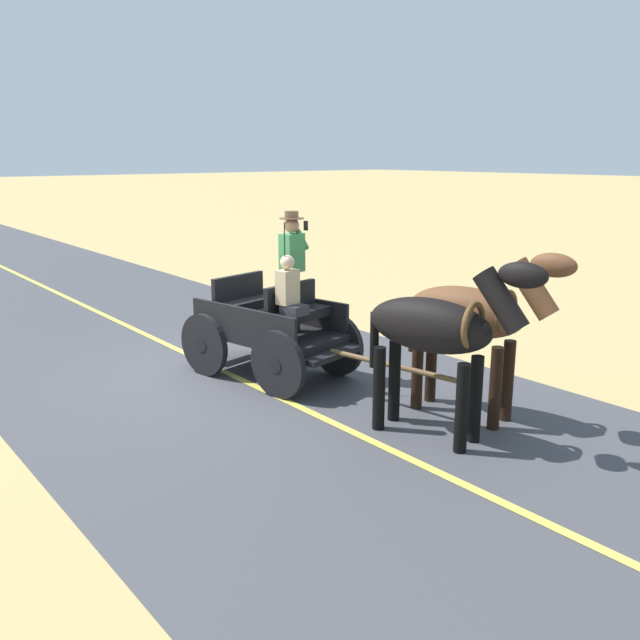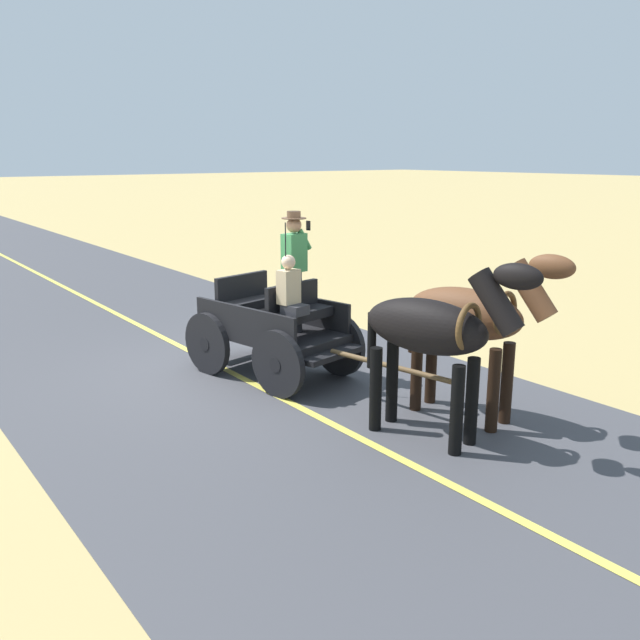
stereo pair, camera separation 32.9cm
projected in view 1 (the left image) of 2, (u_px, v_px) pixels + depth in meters
ground_plane at (223, 371)px, 10.37m from camera, size 200.00×200.00×0.00m
road_surface at (223, 371)px, 10.37m from camera, size 6.72×160.00×0.01m
road_centre_stripe at (223, 371)px, 10.37m from camera, size 0.12×160.00×0.00m
horse_drawn_carriage at (274, 324)px, 9.98m from camera, size 1.85×4.51×2.50m
horse_near_side at (473, 317)px, 8.29m from camera, size 0.87×2.15×2.21m
horse_off_side at (438, 330)px, 7.65m from camera, size 0.92×2.14×2.21m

